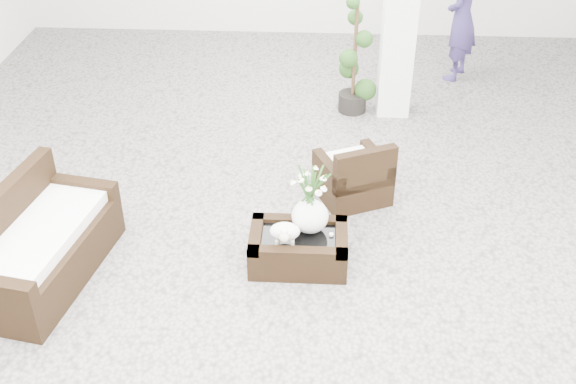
{
  "coord_description": "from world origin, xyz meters",
  "views": [
    {
      "loc": [
        0.29,
        -5.52,
        4.27
      ],
      "look_at": [
        0.0,
        -0.1,
        0.62
      ],
      "focal_mm": 44.11,
      "sensor_mm": 36.0,
      "label": 1
    }
  ],
  "objects_px": {
    "coffee_table": "(298,249)",
    "armchair": "(353,168)",
    "topiary": "(355,56)",
    "loveseat": "(41,238)"
  },
  "relations": [
    {
      "from": "armchair",
      "to": "coffee_table",
      "type": "bearing_deg",
      "value": 41.41
    },
    {
      "from": "loveseat",
      "to": "coffee_table",
      "type": "bearing_deg",
      "value": -71.67
    },
    {
      "from": "coffee_table",
      "to": "armchair",
      "type": "distance_m",
      "value": 1.27
    },
    {
      "from": "loveseat",
      "to": "topiary",
      "type": "distance_m",
      "value": 4.49
    },
    {
      "from": "coffee_table",
      "to": "loveseat",
      "type": "height_order",
      "value": "loveseat"
    },
    {
      "from": "topiary",
      "to": "armchair",
      "type": "bearing_deg",
      "value": -91.34
    },
    {
      "from": "coffee_table",
      "to": "topiary",
      "type": "bearing_deg",
      "value": 79.72
    },
    {
      "from": "coffee_table",
      "to": "armchair",
      "type": "height_order",
      "value": "armchair"
    },
    {
      "from": "armchair",
      "to": "topiary",
      "type": "distance_m",
      "value": 2.05
    },
    {
      "from": "armchair",
      "to": "loveseat",
      "type": "height_order",
      "value": "loveseat"
    }
  ]
}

